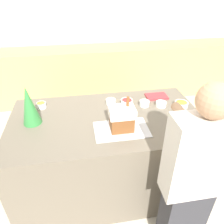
# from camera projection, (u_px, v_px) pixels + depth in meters

# --- Properties ---
(ground_plane) EXTENTS (12.00, 12.00, 0.00)m
(ground_plane) POSITION_uv_depth(u_px,v_px,m) (108.00, 182.00, 2.50)
(ground_plane) COLOR beige
(wall_back) EXTENTS (8.00, 0.05, 2.60)m
(wall_back) POSITION_uv_depth(u_px,v_px,m) (86.00, 22.00, 3.82)
(wall_back) COLOR beige
(wall_back) RESTS_ON ground_plane
(back_cabinet_block) EXTENTS (6.00, 0.60, 0.94)m
(back_cabinet_block) POSITION_uv_depth(u_px,v_px,m) (90.00, 74.00, 3.99)
(back_cabinet_block) COLOR #DBBC60
(back_cabinet_block) RESTS_ON ground_plane
(kitchen_island) EXTENTS (1.80, 0.99, 0.89)m
(kitchen_island) POSITION_uv_depth(u_px,v_px,m) (107.00, 153.00, 2.26)
(kitchen_island) COLOR #6B6051
(kitchen_island) RESTS_ON ground_plane
(baking_tray) EXTENTS (0.46, 0.29, 0.01)m
(baking_tray) POSITION_uv_depth(u_px,v_px,m) (121.00, 129.00, 1.87)
(baking_tray) COLOR silver
(baking_tray) RESTS_ON kitchen_island
(gingerbread_house) EXTENTS (0.21, 0.16, 0.29)m
(gingerbread_house) POSITION_uv_depth(u_px,v_px,m) (122.00, 118.00, 1.81)
(gingerbread_house) COLOR brown
(gingerbread_house) RESTS_ON baking_tray
(decorative_tree) EXTENTS (0.16, 0.16, 0.36)m
(decorative_tree) POSITION_uv_depth(u_px,v_px,m) (29.00, 106.00, 1.86)
(decorative_tree) COLOR #33843D
(decorative_tree) RESTS_ON kitchen_island
(candy_bowl_near_tray_left) EXTENTS (0.12, 0.12, 0.05)m
(candy_bowl_near_tray_left) POSITION_uv_depth(u_px,v_px,m) (127.00, 102.00, 2.22)
(candy_bowl_near_tray_left) COLOR white
(candy_bowl_near_tray_left) RESTS_ON kitchen_island
(candy_bowl_front_corner) EXTENTS (0.10, 0.10, 0.05)m
(candy_bowl_front_corner) POSITION_uv_depth(u_px,v_px,m) (111.00, 101.00, 2.23)
(candy_bowl_front_corner) COLOR white
(candy_bowl_front_corner) RESTS_ON kitchen_island
(candy_bowl_far_right) EXTENTS (0.10, 0.10, 0.05)m
(candy_bowl_far_right) POSITION_uv_depth(u_px,v_px,m) (144.00, 103.00, 2.20)
(candy_bowl_far_right) COLOR silver
(candy_bowl_far_right) RESTS_ON kitchen_island
(candy_bowl_far_left) EXTENTS (0.09, 0.09, 0.05)m
(candy_bowl_far_left) POSITION_uv_depth(u_px,v_px,m) (41.00, 105.00, 2.16)
(candy_bowl_far_left) COLOR white
(candy_bowl_far_left) RESTS_ON kitchen_island
(candy_bowl_center_rear) EXTENTS (0.11, 0.11, 0.05)m
(candy_bowl_center_rear) POSITION_uv_depth(u_px,v_px,m) (161.00, 104.00, 2.19)
(candy_bowl_center_rear) COLOR white
(candy_bowl_center_rear) RESTS_ON kitchen_island
(candy_bowl_behind_tray) EXTENTS (0.13, 0.13, 0.05)m
(candy_bowl_behind_tray) POSITION_uv_depth(u_px,v_px,m) (181.00, 104.00, 2.18)
(candy_bowl_behind_tray) COLOR white
(candy_bowl_behind_tray) RESTS_ON kitchen_island
(cookbook) EXTENTS (0.23, 0.15, 0.02)m
(cookbook) POSITION_uv_depth(u_px,v_px,m) (156.00, 96.00, 2.36)
(cookbook) COLOR #B23338
(cookbook) RESTS_ON kitchen_island
(person) EXTENTS (0.41, 0.51, 1.56)m
(person) POSITION_uv_depth(u_px,v_px,m) (191.00, 184.00, 1.49)
(person) COLOR #333338
(person) RESTS_ON ground_plane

